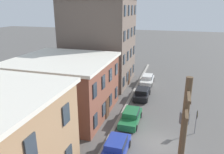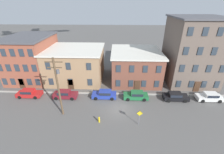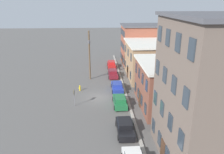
{
  "view_description": "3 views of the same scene",
  "coord_description": "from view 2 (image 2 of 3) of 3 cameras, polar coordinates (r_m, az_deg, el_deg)",
  "views": [
    {
      "loc": [
        -17.71,
        -0.87,
        12.06
      ],
      "look_at": [
        -0.26,
        4.28,
        6.14
      ],
      "focal_mm": 35.0,
      "sensor_mm": 36.0,
      "label": 1
    },
    {
      "loc": [
        -0.52,
        -19.68,
        15.85
      ],
      "look_at": [
        -1.37,
        4.82,
        3.48
      ],
      "focal_mm": 24.0,
      "sensor_mm": 36.0,
      "label": 2
    },
    {
      "loc": [
        31.72,
        0.15,
        14.24
      ],
      "look_at": [
        -0.58,
        2.23,
        3.15
      ],
      "focal_mm": 35.0,
      "sensor_mm": 36.0,
      "label": 3
    }
  ],
  "objects": [
    {
      "name": "caution_sign",
      "position": [
        21.82,
        10.4,
        -14.25
      ],
      "size": [
        0.91,
        0.08,
        2.53
      ],
      "color": "slate",
      "rests_on": "ground_plane"
    },
    {
      "name": "car_red",
      "position": [
        31.79,
        -29.08,
        -5.33
      ],
      "size": [
        4.4,
        1.92,
        1.43
      ],
      "color": "#B21E1E",
      "rests_on": "ground_plane"
    },
    {
      "name": "car_maroon",
      "position": [
        28.85,
        -17.53,
        -6.19
      ],
      "size": [
        4.4,
        1.92,
        1.43
      ],
      "color": "maroon",
      "rests_on": "ground_plane"
    },
    {
      "name": "car_white",
      "position": [
        32.02,
        33.2,
        -6.22
      ],
      "size": [
        4.4,
        1.92,
        1.43
      ],
      "color": "silver",
      "rests_on": "ground_plane"
    },
    {
      "name": "apartment_annex",
      "position": [
        35.51,
        28.34,
        8.71
      ],
      "size": [
        10.17,
        10.28,
        13.43
      ],
      "color": "#66564C",
      "rests_on": "ground_plane"
    },
    {
      "name": "car_green",
      "position": [
        27.59,
        9.18,
        -6.79
      ],
      "size": [
        4.4,
        1.92,
        1.43
      ],
      "color": "#1E6638",
      "rests_on": "ground_plane"
    },
    {
      "name": "car_blue",
      "position": [
        27.53,
        -2.85,
        -6.52
      ],
      "size": [
        4.4,
        1.92,
        1.43
      ],
      "color": "#233899",
      "rests_on": "ground_plane"
    },
    {
      "name": "kerb_strip",
      "position": [
        28.87,
        2.72,
        -6.36
      ],
      "size": [
        56.0,
        0.36,
        0.16
      ],
      "primitive_type": "cube",
      "color": "#9E998E",
      "rests_on": "ground_plane"
    },
    {
      "name": "apartment_corner",
      "position": [
        38.34,
        -28.17,
        6.67
      ],
      "size": [
        8.92,
        11.84,
        9.36
      ],
      "color": "brown",
      "rests_on": "ground_plane"
    },
    {
      "name": "apartment_far",
      "position": [
        33.56,
        8.81,
        4.45
      ],
      "size": [
        10.51,
        10.86,
        6.52
      ],
      "color": "brown",
      "rests_on": "ground_plane"
    },
    {
      "name": "fire_hydrant",
      "position": [
        22.75,
        -4.95,
        -15.83
      ],
      "size": [
        0.24,
        0.34,
        0.96
      ],
      "color": "yellow",
      "rests_on": "ground_plane"
    },
    {
      "name": "car_black",
      "position": [
        29.24,
        23.0,
        -6.73
      ],
      "size": [
        4.4,
        1.92,
        1.43
      ],
      "color": "black",
      "rests_on": "ground_plane"
    },
    {
      "name": "apartment_midblock",
      "position": [
        34.29,
        -13.6,
        4.92
      ],
      "size": [
        12.11,
        10.5,
        7.0
      ],
      "color": "#9E7A56",
      "rests_on": "ground_plane"
    },
    {
      "name": "utility_pole",
      "position": [
        22.61,
        -19.86,
        -2.91
      ],
      "size": [
        2.4,
        0.44,
        9.36
      ],
      "color": "brown",
      "rests_on": "ground_plane"
    },
    {
      "name": "ground_plane",
      "position": [
        25.27,
        2.8,
        -12.1
      ],
      "size": [
        200.0,
        200.0,
        0.0
      ],
      "primitive_type": "plane",
      "color": "#565451"
    }
  ]
}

